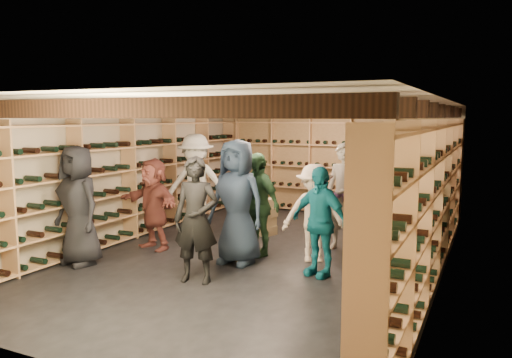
{
  "coord_description": "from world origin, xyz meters",
  "views": [
    {
      "loc": [
        3.31,
        -7.02,
        2.19
      ],
      "look_at": [
        -0.14,
        0.2,
        1.18
      ],
      "focal_mm": 35.0,
      "sensor_mm": 36.0,
      "label": 1
    }
  ],
  "objects_px": {
    "person_1": "(196,220)",
    "person_10": "(257,204)",
    "crate_loose": "(367,229)",
    "person_12": "(411,204)",
    "person_3": "(314,213)",
    "person_11": "(376,203)",
    "crate_stack_left": "(243,214)",
    "person_8": "(388,224)",
    "crate_stack_right": "(262,216)",
    "person_5": "(154,204)",
    "person_6": "(237,202)",
    "person_4": "(319,221)",
    "person_0": "(78,205)",
    "person_7": "(344,197)",
    "person_9": "(196,184)"
  },
  "relations": [
    {
      "from": "person_1",
      "to": "person_10",
      "type": "relative_size",
      "value": 1.03
    },
    {
      "from": "crate_loose",
      "to": "person_12",
      "type": "bearing_deg",
      "value": -51.2
    },
    {
      "from": "person_3",
      "to": "person_11",
      "type": "xyz_separation_m",
      "value": [
        0.77,
        0.73,
        0.1
      ]
    },
    {
      "from": "crate_stack_left",
      "to": "person_11",
      "type": "distance_m",
      "value": 2.73
    },
    {
      "from": "person_3",
      "to": "person_8",
      "type": "distance_m",
      "value": 1.22
    },
    {
      "from": "crate_stack_left",
      "to": "person_3",
      "type": "xyz_separation_m",
      "value": [
        1.85,
        -1.27,
        0.4
      ]
    },
    {
      "from": "crate_stack_right",
      "to": "person_5",
      "type": "relative_size",
      "value": 0.45
    },
    {
      "from": "person_6",
      "to": "person_10",
      "type": "bearing_deg",
      "value": 85.62
    },
    {
      "from": "person_4",
      "to": "person_10",
      "type": "relative_size",
      "value": 0.93
    },
    {
      "from": "person_0",
      "to": "person_7",
      "type": "xyz_separation_m",
      "value": [
        3.32,
        2.47,
        0.0
      ]
    },
    {
      "from": "person_9",
      "to": "crate_stack_right",
      "type": "bearing_deg",
      "value": 10.01
    },
    {
      "from": "person_0",
      "to": "person_6",
      "type": "distance_m",
      "value": 2.34
    },
    {
      "from": "person_4",
      "to": "person_11",
      "type": "xyz_separation_m",
      "value": [
        0.49,
        1.36,
        0.08
      ]
    },
    {
      "from": "person_1",
      "to": "person_4",
      "type": "bearing_deg",
      "value": 23.31
    },
    {
      "from": "person_3",
      "to": "person_4",
      "type": "xyz_separation_m",
      "value": [
        0.29,
        -0.63,
        0.02
      ]
    },
    {
      "from": "crate_loose",
      "to": "person_3",
      "type": "bearing_deg",
      "value": -98.47
    },
    {
      "from": "person_8",
      "to": "person_1",
      "type": "bearing_deg",
      "value": -157.06
    },
    {
      "from": "person_6",
      "to": "person_11",
      "type": "distance_m",
      "value": 2.22
    },
    {
      "from": "person_6",
      "to": "person_12",
      "type": "xyz_separation_m",
      "value": [
        2.27,
        1.56,
        -0.11
      ]
    },
    {
      "from": "crate_loose",
      "to": "person_1",
      "type": "bearing_deg",
      "value": -110.63
    },
    {
      "from": "person_3",
      "to": "person_6",
      "type": "xyz_separation_m",
      "value": [
        -1.0,
        -0.6,
        0.19
      ]
    },
    {
      "from": "person_0",
      "to": "person_12",
      "type": "bearing_deg",
      "value": 42.63
    },
    {
      "from": "person_5",
      "to": "person_0",
      "type": "bearing_deg",
      "value": -93.24
    },
    {
      "from": "crate_stack_right",
      "to": "person_1",
      "type": "relative_size",
      "value": 0.41
    },
    {
      "from": "crate_loose",
      "to": "person_11",
      "type": "xyz_separation_m",
      "value": [
        0.45,
        -1.42,
        0.75
      ]
    },
    {
      "from": "person_4",
      "to": "person_11",
      "type": "height_order",
      "value": "person_11"
    },
    {
      "from": "person_1",
      "to": "person_0",
      "type": "bearing_deg",
      "value": 170.18
    },
    {
      "from": "person_5",
      "to": "person_11",
      "type": "height_order",
      "value": "person_11"
    },
    {
      "from": "person_7",
      "to": "person_8",
      "type": "xyz_separation_m",
      "value": [
        0.94,
        -1.17,
        -0.14
      ]
    },
    {
      "from": "person_11",
      "to": "person_12",
      "type": "xyz_separation_m",
      "value": [
        0.5,
        0.24,
        -0.02
      ]
    },
    {
      "from": "person_0",
      "to": "person_9",
      "type": "height_order",
      "value": "person_9"
    },
    {
      "from": "crate_stack_left",
      "to": "person_3",
      "type": "relative_size",
      "value": 0.46
    },
    {
      "from": "person_7",
      "to": "person_10",
      "type": "relative_size",
      "value": 1.09
    },
    {
      "from": "crate_stack_left",
      "to": "person_1",
      "type": "xyz_separation_m",
      "value": [
        0.76,
        -2.86,
        0.5
      ]
    },
    {
      "from": "person_1",
      "to": "person_8",
      "type": "distance_m",
      "value": 2.57
    },
    {
      "from": "person_4",
      "to": "crate_stack_right",
      "type": "bearing_deg",
      "value": 150.88
    },
    {
      "from": "person_9",
      "to": "person_7",
      "type": "bearing_deg",
      "value": -12.96
    },
    {
      "from": "person_5",
      "to": "person_8",
      "type": "distance_m",
      "value": 3.8
    },
    {
      "from": "person_10",
      "to": "person_8",
      "type": "bearing_deg",
      "value": 16.66
    },
    {
      "from": "person_7",
      "to": "person_11",
      "type": "height_order",
      "value": "person_7"
    },
    {
      "from": "person_5",
      "to": "person_11",
      "type": "distance_m",
      "value": 3.61
    },
    {
      "from": "crate_loose",
      "to": "person_11",
      "type": "relative_size",
      "value": 0.3
    },
    {
      "from": "crate_loose",
      "to": "person_7",
      "type": "bearing_deg",
      "value": -93.83
    },
    {
      "from": "crate_stack_left",
      "to": "person_3",
      "type": "height_order",
      "value": "person_3"
    },
    {
      "from": "person_12",
      "to": "person_7",
      "type": "bearing_deg",
      "value": -157.49
    },
    {
      "from": "person_10",
      "to": "person_12",
      "type": "relative_size",
      "value": 0.99
    },
    {
      "from": "person_0",
      "to": "person_1",
      "type": "relative_size",
      "value": 1.06
    },
    {
      "from": "crate_stack_left",
      "to": "person_5",
      "type": "bearing_deg",
      "value": -114.4
    },
    {
      "from": "person_1",
      "to": "person_12",
      "type": "relative_size",
      "value": 1.02
    },
    {
      "from": "crate_stack_right",
      "to": "person_9",
      "type": "height_order",
      "value": "person_9"
    }
  ]
}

